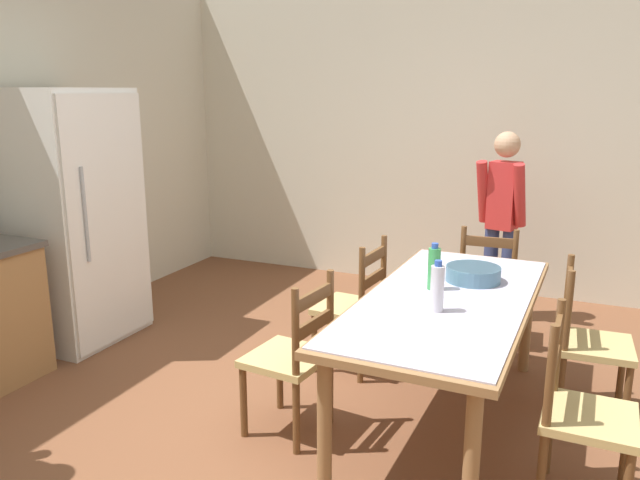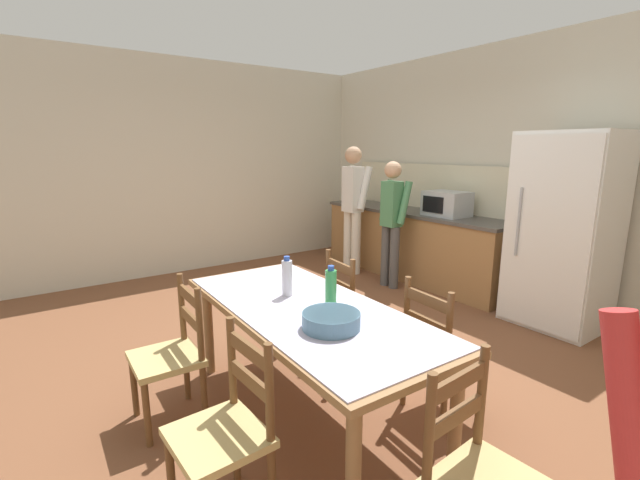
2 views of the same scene
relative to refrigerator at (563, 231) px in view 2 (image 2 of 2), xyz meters
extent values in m
plane|color=brown|center=(-0.79, -2.19, -0.94)|extent=(8.32, 8.32, 0.00)
cube|color=beige|center=(-0.79, 0.47, 0.51)|extent=(6.52, 0.12, 2.90)
cube|color=beige|center=(-4.05, -2.19, 0.51)|extent=(0.12, 5.20, 2.90)
cube|color=#9E7042|center=(-1.94, 0.04, -0.50)|extent=(2.81, 0.62, 0.87)
cube|color=#4C4742|center=(-1.94, 0.04, -0.05)|extent=(2.85, 0.66, 0.04)
cube|color=#B7BCC1|center=(-2.57, 0.04, -0.05)|extent=(0.52, 0.38, 0.02)
cube|color=beige|center=(-1.94, 0.35, 0.27)|extent=(2.81, 0.03, 0.60)
cube|color=white|center=(0.00, 0.01, 0.00)|extent=(0.83, 0.68, 1.88)
cube|color=white|center=(0.00, -0.34, 0.00)|extent=(0.79, 0.02, 1.80)
cylinder|color=#A5AAB2|center=(-0.25, -0.36, 0.09)|extent=(0.02, 0.02, 0.66)
cube|color=#B2B7BC|center=(-1.40, 0.02, 0.12)|extent=(0.50, 0.38, 0.30)
cube|color=black|center=(-1.45, -0.17, 0.12)|extent=(0.30, 0.01, 0.19)
cylinder|color=olive|center=(-1.07, -3.15, -0.58)|extent=(0.07, 0.07, 0.71)
cylinder|color=olive|center=(0.73, -3.19, -0.58)|extent=(0.07, 0.07, 0.71)
cylinder|color=olive|center=(-1.05, -2.48, -0.58)|extent=(0.07, 0.07, 0.71)
cylinder|color=olive|center=(0.74, -2.52, -0.58)|extent=(0.07, 0.07, 0.71)
cube|color=olive|center=(-0.16, -2.84, -0.21)|extent=(2.01, 0.92, 0.04)
cube|color=#B7B2CC|center=(-0.16, -2.84, -0.19)|extent=(1.93, 0.88, 0.01)
cylinder|color=silver|center=(-0.41, -2.83, -0.06)|extent=(0.07, 0.07, 0.24)
cylinder|color=#2D51B2|center=(-0.41, -2.83, 0.07)|extent=(0.04, 0.04, 0.03)
cylinder|color=green|center=(-0.06, -2.73, -0.06)|extent=(0.07, 0.07, 0.24)
cylinder|color=#2D51B2|center=(-0.06, -2.73, 0.07)|extent=(0.04, 0.04, 0.03)
cylinder|color=slate|center=(0.18, -2.91, -0.14)|extent=(0.32, 0.32, 0.09)
cylinder|color=slate|center=(0.18, -2.91, -0.10)|extent=(0.31, 0.31, 0.02)
cylinder|color=brown|center=(0.10, -3.79, -0.73)|extent=(0.04, 0.04, 0.41)
cylinder|color=brown|center=(0.08, -3.45, -0.73)|extent=(0.04, 0.04, 0.41)
cube|color=tan|center=(0.27, -3.61, -0.51)|extent=(0.44, 0.42, 0.04)
cylinder|color=brown|center=(0.08, -3.45, -0.26)|extent=(0.04, 0.04, 0.46)
cylinder|color=brown|center=(0.44, -3.44, -0.26)|extent=(0.04, 0.04, 0.46)
cube|color=brown|center=(0.26, -3.44, -0.13)|extent=(0.36, 0.04, 0.07)
cube|color=brown|center=(0.26, -3.44, -0.28)|extent=(0.36, 0.04, 0.07)
cylinder|color=brown|center=(-0.81, -3.76, -0.73)|extent=(0.04, 0.04, 0.41)
cylinder|color=brown|center=(-0.45, -3.77, -0.73)|extent=(0.04, 0.04, 0.41)
cylinder|color=brown|center=(-0.81, -3.42, -0.73)|extent=(0.04, 0.04, 0.41)
cylinder|color=brown|center=(-0.45, -3.43, -0.73)|extent=(0.04, 0.04, 0.41)
cube|color=tan|center=(-0.63, -3.59, -0.51)|extent=(0.43, 0.41, 0.04)
cylinder|color=brown|center=(-0.81, -3.42, -0.26)|extent=(0.04, 0.04, 0.46)
cylinder|color=brown|center=(-0.45, -3.43, -0.26)|extent=(0.04, 0.04, 0.46)
cube|color=brown|center=(-0.63, -3.42, -0.13)|extent=(0.36, 0.03, 0.07)
cube|color=brown|center=(-0.63, -3.42, -0.28)|extent=(0.36, 0.03, 0.07)
cylinder|color=brown|center=(0.50, -1.93, -0.73)|extent=(0.04, 0.04, 0.41)
cylinder|color=brown|center=(0.14, -1.90, -0.73)|extent=(0.04, 0.04, 0.41)
cylinder|color=brown|center=(0.47, -2.27, -0.73)|extent=(0.04, 0.04, 0.41)
cylinder|color=brown|center=(0.11, -2.24, -0.73)|extent=(0.04, 0.04, 0.41)
cube|color=tan|center=(0.30, -2.08, -0.51)|extent=(0.45, 0.43, 0.04)
cylinder|color=brown|center=(0.47, -2.27, -0.26)|extent=(0.04, 0.04, 0.46)
cylinder|color=brown|center=(0.11, -2.24, -0.26)|extent=(0.04, 0.04, 0.46)
cube|color=brown|center=(0.29, -2.25, -0.13)|extent=(0.36, 0.05, 0.07)
cube|color=brown|center=(0.29, -2.25, -0.28)|extent=(0.36, 0.05, 0.07)
cylinder|color=brown|center=(-0.40, -1.91, -0.73)|extent=(0.04, 0.04, 0.41)
cylinder|color=brown|center=(-0.75, -1.87, -0.73)|extent=(0.04, 0.04, 0.41)
cylinder|color=brown|center=(-0.43, -2.25, -0.73)|extent=(0.04, 0.04, 0.41)
cylinder|color=brown|center=(-0.79, -2.21, -0.73)|extent=(0.04, 0.04, 0.41)
cube|color=tan|center=(-0.59, -2.06, -0.51)|extent=(0.46, 0.44, 0.04)
cylinder|color=brown|center=(-0.43, -2.25, -0.26)|extent=(0.04, 0.04, 0.46)
cylinder|color=brown|center=(-0.79, -2.21, -0.26)|extent=(0.04, 0.04, 0.46)
cube|color=brown|center=(-0.61, -2.23, -0.13)|extent=(0.36, 0.06, 0.07)
cube|color=brown|center=(-0.61, -2.23, -0.28)|extent=(0.36, 0.06, 0.07)
cylinder|color=brown|center=(1.01, -3.06, -0.26)|extent=(0.04, 0.04, 0.46)
cylinder|color=brown|center=(0.98, -2.70, -0.26)|extent=(0.04, 0.04, 0.46)
cube|color=brown|center=(0.99, -2.88, -0.13)|extent=(0.05, 0.36, 0.07)
cube|color=brown|center=(0.99, -2.88, -0.28)|extent=(0.05, 0.36, 0.07)
cylinder|color=silver|center=(-2.66, -0.49, -0.51)|extent=(0.13, 0.13, 0.86)
cylinder|color=silver|center=(-2.49, -0.49, -0.51)|extent=(0.13, 0.13, 0.86)
cube|color=white|center=(-2.57, -0.49, 0.23)|extent=(0.24, 0.20, 0.61)
sphere|color=tan|center=(-2.57, -0.49, 0.69)|extent=(0.23, 0.23, 0.23)
cylinder|color=white|center=(-2.74, -0.42, 0.26)|extent=(0.10, 0.23, 0.58)
cylinder|color=white|center=(-2.40, -0.42, 0.26)|extent=(0.10, 0.23, 0.58)
cylinder|color=#4C4C4C|center=(-1.88, -0.51, -0.55)|extent=(0.12, 0.12, 0.78)
cylinder|color=#4C4C4C|center=(-1.72, -0.51, -0.55)|extent=(0.12, 0.12, 0.78)
cube|color=#478456|center=(-1.80, -0.51, 0.11)|extent=(0.22, 0.18, 0.55)
sphere|color=tan|center=(-1.80, -0.51, 0.52)|extent=(0.21, 0.21, 0.21)
cylinder|color=#478456|center=(-1.95, -0.45, 0.14)|extent=(0.09, 0.21, 0.52)
cylinder|color=#478456|center=(-1.65, -0.45, 0.14)|extent=(0.09, 0.21, 0.52)
cylinder|color=red|center=(1.59, -3.00, 0.12)|extent=(0.22, 0.13, 0.52)
camera|label=1|loc=(-3.43, -3.49, 0.92)|focal=35.00mm
camera|label=2|loc=(1.93, -4.22, 0.78)|focal=24.00mm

